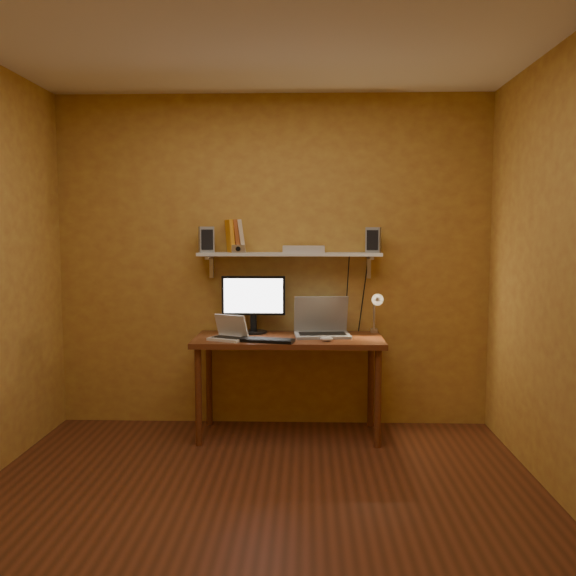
{
  "coord_description": "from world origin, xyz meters",
  "views": [
    {
      "loc": [
        0.27,
        -3.2,
        1.53
      ],
      "look_at": [
        0.13,
        1.18,
        1.13
      ],
      "focal_mm": 38.0,
      "sensor_mm": 36.0,
      "label": 1
    }
  ],
  "objects_px": {
    "desk": "(289,348)",
    "router": "(304,249)",
    "mouse": "(326,339)",
    "shelf_camera": "(238,249)",
    "monitor": "(254,301)",
    "laptop": "(322,325)",
    "speaker_left": "(206,240)",
    "netbook": "(229,333)",
    "wall_shelf": "(290,255)",
    "speaker_right": "(373,240)",
    "keyboard": "(266,340)",
    "desk_lamp": "(376,308)"
  },
  "relations": [
    {
      "from": "keyboard",
      "to": "desk_lamp",
      "type": "height_order",
      "value": "desk_lamp"
    },
    {
      "from": "speaker_left",
      "to": "mouse",
      "type": "bearing_deg",
      "value": -36.78
    },
    {
      "from": "desk",
      "to": "router",
      "type": "distance_m",
      "value": 0.77
    },
    {
      "from": "desk",
      "to": "netbook",
      "type": "height_order",
      "value": "netbook"
    },
    {
      "from": "desk",
      "to": "netbook",
      "type": "bearing_deg",
      "value": -165.29
    },
    {
      "from": "laptop",
      "to": "keyboard",
      "type": "xyz_separation_m",
      "value": [
        -0.4,
        -0.28,
        -0.07
      ]
    },
    {
      "from": "netbook",
      "to": "speaker_right",
      "type": "bearing_deg",
      "value": 39.92
    },
    {
      "from": "netbook",
      "to": "mouse",
      "type": "distance_m",
      "value": 0.71
    },
    {
      "from": "desk",
      "to": "monitor",
      "type": "relative_size",
      "value": 2.85
    },
    {
      "from": "keyboard",
      "to": "speaker_right",
      "type": "bearing_deg",
      "value": 37.62
    },
    {
      "from": "desk",
      "to": "shelf_camera",
      "type": "relative_size",
      "value": 13.73
    },
    {
      "from": "monitor",
      "to": "shelf_camera",
      "type": "distance_m",
      "value": 0.42
    },
    {
      "from": "wall_shelf",
      "to": "monitor",
      "type": "bearing_deg",
      "value": -177.35
    },
    {
      "from": "laptop",
      "to": "netbook",
      "type": "xyz_separation_m",
      "value": [
        -0.68,
        -0.2,
        -0.03
      ]
    },
    {
      "from": "mouse",
      "to": "desk_lamp",
      "type": "height_order",
      "value": "desk_lamp"
    },
    {
      "from": "wall_shelf",
      "to": "keyboard",
      "type": "height_order",
      "value": "wall_shelf"
    },
    {
      "from": "shelf_camera",
      "to": "router",
      "type": "distance_m",
      "value": 0.5
    },
    {
      "from": "mouse",
      "to": "router",
      "type": "height_order",
      "value": "router"
    },
    {
      "from": "desk_lamp",
      "to": "router",
      "type": "height_order",
      "value": "router"
    },
    {
      "from": "laptop",
      "to": "keyboard",
      "type": "distance_m",
      "value": 0.5
    },
    {
      "from": "desk_lamp",
      "to": "netbook",
      "type": "bearing_deg",
      "value": -167.64
    },
    {
      "from": "monitor",
      "to": "netbook",
      "type": "distance_m",
      "value": 0.39
    },
    {
      "from": "router",
      "to": "shelf_camera",
      "type": "bearing_deg",
      "value": -172.82
    },
    {
      "from": "laptop",
      "to": "speaker_right",
      "type": "height_order",
      "value": "speaker_right"
    },
    {
      "from": "mouse",
      "to": "shelf_camera",
      "type": "xyz_separation_m",
      "value": [
        -0.66,
        0.28,
        0.64
      ]
    },
    {
      "from": "desk_lamp",
      "to": "speaker_left",
      "type": "bearing_deg",
      "value": 177.27
    },
    {
      "from": "wall_shelf",
      "to": "netbook",
      "type": "relative_size",
      "value": 4.65
    },
    {
      "from": "wall_shelf",
      "to": "laptop",
      "type": "height_order",
      "value": "wall_shelf"
    },
    {
      "from": "keyboard",
      "to": "desk",
      "type": "bearing_deg",
      "value": 63.66
    },
    {
      "from": "monitor",
      "to": "mouse",
      "type": "relative_size",
      "value": 5.07
    },
    {
      "from": "monitor",
      "to": "netbook",
      "type": "xyz_separation_m",
      "value": [
        -0.15,
        -0.29,
        -0.2
      ]
    },
    {
      "from": "desk",
      "to": "router",
      "type": "bearing_deg",
      "value": 58.51
    },
    {
      "from": "laptop",
      "to": "speaker_left",
      "type": "height_order",
      "value": "speaker_left"
    },
    {
      "from": "desk_lamp",
      "to": "speaker_left",
      "type": "relative_size",
      "value": 1.89
    },
    {
      "from": "netbook",
      "to": "speaker_left",
      "type": "xyz_separation_m",
      "value": [
        -0.21,
        0.3,
        0.67
      ]
    },
    {
      "from": "desk",
      "to": "speaker_left",
      "type": "distance_m",
      "value": 1.05
    },
    {
      "from": "monitor",
      "to": "router",
      "type": "distance_m",
      "value": 0.56
    },
    {
      "from": "keyboard",
      "to": "laptop",
      "type": "bearing_deg",
      "value": 47.63
    },
    {
      "from": "speaker_left",
      "to": "desk",
      "type": "bearing_deg",
      "value": -32.22
    },
    {
      "from": "monitor",
      "to": "shelf_camera",
      "type": "height_order",
      "value": "shelf_camera"
    },
    {
      "from": "monitor",
      "to": "mouse",
      "type": "distance_m",
      "value": 0.69
    },
    {
      "from": "monitor",
      "to": "speaker_right",
      "type": "bearing_deg",
      "value": -0.18
    },
    {
      "from": "desk_lamp",
      "to": "keyboard",
      "type": "bearing_deg",
      "value": -158.55
    },
    {
      "from": "mouse",
      "to": "shelf_camera",
      "type": "height_order",
      "value": "shelf_camera"
    },
    {
      "from": "netbook",
      "to": "speaker_left",
      "type": "height_order",
      "value": "speaker_left"
    },
    {
      "from": "netbook",
      "to": "speaker_right",
      "type": "distance_m",
      "value": 1.3
    },
    {
      "from": "netbook",
      "to": "speaker_left",
      "type": "bearing_deg",
      "value": 149.31
    },
    {
      "from": "wall_shelf",
      "to": "mouse",
      "type": "bearing_deg",
      "value": -52.24
    },
    {
      "from": "netbook",
      "to": "keyboard",
      "type": "relative_size",
      "value": 0.75
    },
    {
      "from": "speaker_left",
      "to": "speaker_right",
      "type": "relative_size",
      "value": 1.03
    }
  ]
}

